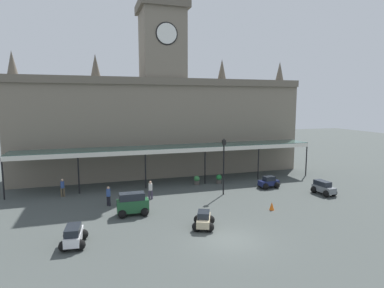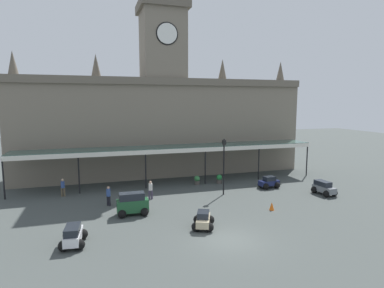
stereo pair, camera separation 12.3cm
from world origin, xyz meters
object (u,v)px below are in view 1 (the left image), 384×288
object	(u,v)px
pedestrian_crossing_forecourt	(150,189)
pedestrian_near_entrance	(108,195)
victorian_lamppost	(224,160)
car_beige_sedan	(204,221)
pedestrian_beside_cars	(63,187)
car_green_van	(133,205)
planter_forecourt_centre	(197,180)
traffic_cone	(272,206)
planter_near_kerb	(219,179)
car_white_estate	(74,237)
car_navy_sedan	(269,183)
car_grey_estate	(323,188)

from	to	relation	value
pedestrian_crossing_forecourt	pedestrian_near_entrance	bearing A→B (deg)	-168.23
victorian_lamppost	car_beige_sedan	bearing A→B (deg)	-122.29
pedestrian_beside_cars	pedestrian_crossing_forecourt	bearing A→B (deg)	-22.71
car_green_van	victorian_lamppost	distance (m)	9.69
car_beige_sedan	planter_forecourt_centre	size ratio (longest dim) A/B	2.32
car_green_van	planter_forecourt_centre	xyz separation A→B (m)	(7.58, 7.25, -0.32)
traffic_cone	planter_near_kerb	size ratio (longest dim) A/B	0.68
car_beige_sedan	planter_near_kerb	size ratio (longest dim) A/B	2.32
car_white_estate	car_green_van	bearing A→B (deg)	46.29
car_beige_sedan	traffic_cone	distance (m)	6.76
car_navy_sedan	pedestrian_near_entrance	xyz separation A→B (m)	(-15.88, -1.01, 0.41)
pedestrian_beside_cars	traffic_cone	size ratio (longest dim) A/B	2.57
pedestrian_beside_cars	planter_forecourt_centre	xyz separation A→B (m)	(13.17, 0.40, -0.42)
car_grey_estate	pedestrian_crossing_forecourt	world-z (taller)	pedestrian_crossing_forecourt
car_beige_sedan	pedestrian_near_entrance	bearing A→B (deg)	131.46
car_beige_sedan	car_grey_estate	bearing A→B (deg)	17.59
pedestrian_crossing_forecourt	traffic_cone	xyz separation A→B (m)	(8.88, -5.82, -0.59)
car_navy_sedan	car_beige_sedan	world-z (taller)	same
pedestrian_crossing_forecourt	traffic_cone	size ratio (longest dim) A/B	2.57
car_beige_sedan	planter_near_kerb	xyz separation A→B (m)	(5.63, 11.07, -0.01)
car_green_van	planter_near_kerb	bearing A→B (deg)	35.18
car_green_van	planter_forecourt_centre	distance (m)	10.49
car_grey_estate	planter_forecourt_centre	bearing A→B (deg)	146.18
victorian_lamppost	planter_near_kerb	bearing A→B (deg)	73.68
car_beige_sedan	victorian_lamppost	world-z (taller)	victorian_lamppost
car_grey_estate	planter_near_kerb	world-z (taller)	car_grey_estate
car_navy_sedan	pedestrian_beside_cars	bearing A→B (deg)	171.53
pedestrian_beside_cars	pedestrian_crossing_forecourt	world-z (taller)	same
car_grey_estate	pedestrian_near_entrance	size ratio (longest dim) A/B	1.39
car_green_van	planter_near_kerb	xyz separation A→B (m)	(10.04, 7.07, -0.32)
car_beige_sedan	traffic_cone	size ratio (longest dim) A/B	3.44
traffic_cone	car_grey_estate	bearing A→B (deg)	19.25
pedestrian_beside_cars	victorian_lamppost	xyz separation A→B (m)	(14.44, -3.80, 2.38)
car_white_estate	planter_near_kerb	xyz separation A→B (m)	(14.11, 11.33, -0.07)
car_beige_sedan	planter_forecourt_centre	distance (m)	11.68
pedestrian_beside_cars	planter_forecourt_centre	bearing A→B (deg)	1.74
car_navy_sedan	pedestrian_beside_cars	world-z (taller)	pedestrian_beside_cars
pedestrian_beside_cars	planter_near_kerb	world-z (taller)	pedestrian_beside_cars
car_beige_sedan	pedestrian_crossing_forecourt	xyz separation A→B (m)	(-2.38, 7.65, 0.41)
car_navy_sedan	car_white_estate	xyz separation A→B (m)	(-18.28, -8.16, 0.06)
car_green_van	pedestrian_near_entrance	bearing A→B (deg)	120.04
car_grey_estate	traffic_cone	xyz separation A→B (m)	(-7.04, -2.46, -0.24)
car_white_estate	car_green_van	world-z (taller)	car_green_van
planter_near_kerb	car_white_estate	bearing A→B (deg)	-141.23
car_navy_sedan	car_beige_sedan	xyz separation A→B (m)	(-9.80, -7.89, 0.00)
planter_near_kerb	car_green_van	bearing A→B (deg)	-144.82
car_grey_estate	car_white_estate	bearing A→B (deg)	-168.31
car_white_estate	car_grey_estate	distance (m)	22.49
pedestrian_near_entrance	pedestrian_crossing_forecourt	distance (m)	3.78
planter_near_kerb	planter_forecourt_centre	bearing A→B (deg)	175.97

